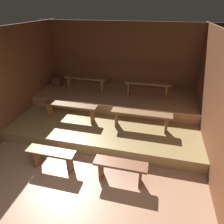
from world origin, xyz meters
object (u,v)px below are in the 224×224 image
(bench_lower_left, at_px, (70,107))
(wooden_crate_middle, at_px, (58,81))
(bench_lower_right, at_px, (141,116))
(bench_middle_right, at_px, (147,85))
(bench_middle_left, at_px, (86,80))
(bench_floor_left, at_px, (52,155))
(bench_floor_right, at_px, (120,167))

(bench_lower_left, distance_m, wooden_crate_middle, 1.88)
(bench_lower_right, height_order, bench_middle_right, bench_middle_right)
(bench_lower_right, bearing_deg, bench_middle_right, 88.95)
(bench_middle_left, bearing_deg, bench_floor_left, -85.01)
(bench_lower_right, bearing_deg, bench_floor_left, -138.41)
(bench_floor_left, bearing_deg, bench_lower_left, 98.45)
(bench_middle_left, relative_size, wooden_crate_middle, 4.46)
(bench_floor_right, distance_m, bench_lower_left, 2.24)
(bench_lower_left, relative_size, bench_middle_right, 1.10)
(bench_lower_right, bearing_deg, bench_floor_right, -98.45)
(bench_floor_right, relative_size, bench_lower_left, 0.69)
(bench_middle_left, height_order, bench_middle_right, same)
(bench_middle_left, distance_m, bench_middle_right, 1.93)
(wooden_crate_middle, bearing_deg, bench_lower_left, -53.69)
(bench_floor_left, distance_m, bench_floor_right, 1.44)
(bench_middle_left, bearing_deg, wooden_crate_middle, 169.71)
(bench_floor_right, relative_size, bench_middle_right, 0.76)
(bench_lower_left, height_order, bench_lower_right, same)
(bench_lower_right, height_order, wooden_crate_middle, wooden_crate_middle)
(bench_lower_left, xyz_separation_m, wooden_crate_middle, (-1.11, 1.51, 0.08))
(bench_lower_right, bearing_deg, bench_lower_left, 180.00)
(bench_lower_left, bearing_deg, bench_floor_right, -41.59)
(bench_floor_right, xyz_separation_m, bench_lower_left, (-1.66, 1.48, 0.32))
(bench_floor_right, height_order, bench_middle_left, bench_middle_left)
(bench_floor_right, height_order, bench_lower_left, bench_lower_left)
(bench_lower_right, xyz_separation_m, bench_middle_right, (0.02, 1.31, 0.29))
(bench_middle_left, relative_size, bench_middle_right, 1.00)
(bench_middle_left, bearing_deg, bench_lower_left, -88.95)
(bench_floor_left, relative_size, bench_floor_right, 1.00)
(bench_floor_right, xyz_separation_m, bench_middle_left, (-1.69, 2.79, 0.61))
(bench_lower_left, bearing_deg, bench_lower_right, 0.00)
(wooden_crate_middle, bearing_deg, bench_middle_left, -10.29)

